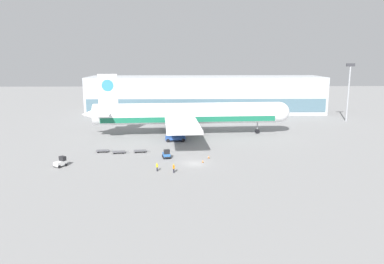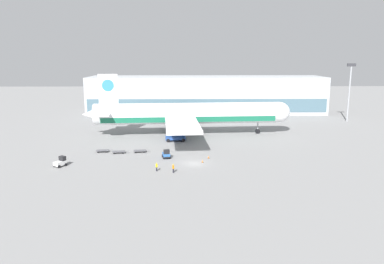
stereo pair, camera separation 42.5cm
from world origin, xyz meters
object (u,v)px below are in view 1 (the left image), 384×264
baggage_dolly_lead (103,151)px  baggage_dolly_third (140,151)px  scissor_lift_loader (175,134)px  traffic_cone_far (203,161)px  baggage_tug_foreground (61,162)px  ground_crew_near (157,166)px  baggage_dolly_second (119,152)px  airplane_main (186,114)px  traffic_cone_near (209,157)px  ground_crew_far (174,168)px  light_mast (349,87)px  baggage_tug_mid (166,154)px

baggage_dolly_lead → baggage_dolly_third: (8.62, -0.30, 0.00)m
scissor_lift_loader → traffic_cone_far: (6.20, -20.45, -1.53)m
baggage_tug_foreground → traffic_cone_far: (28.58, 2.33, -0.57)m
baggage_tug_foreground → baggage_dolly_third: (14.53, 10.91, -0.49)m
baggage_tug_foreground → ground_crew_near: 19.81m
baggage_dolly_second → traffic_cone_far: (18.77, -7.79, -0.08)m
airplane_main → traffic_cone_near: 26.00m
ground_crew_near → ground_crew_far: bearing=39.2°
baggage_dolly_third → light_mast: bearing=24.5°
scissor_lift_loader → baggage_dolly_second: (-12.57, -12.67, -1.45)m
baggage_dolly_lead → traffic_cone_near: bearing=-20.6°
scissor_lift_loader → ground_crew_far: scissor_lift_loader is taller
traffic_cone_near → baggage_dolly_second: bearing=167.2°
baggage_tug_foreground → traffic_cone_far: size_ratio=4.43×
ground_crew_far → traffic_cone_far: ground_crew_far is taller
baggage_tug_mid → traffic_cone_near: size_ratio=4.26×
baggage_dolly_lead → ground_crew_far: size_ratio=2.18×
baggage_dolly_third → ground_crew_far: ground_crew_far is taller
baggage_dolly_third → ground_crew_near: (4.98, -14.41, 0.58)m
light_mast → traffic_cone_near: size_ratio=30.77×
baggage_tug_foreground → traffic_cone_far: baggage_tug_foreground is taller
light_mast → baggage_dolly_third: 77.50m
baggage_dolly_third → baggage_tug_mid: bearing=-46.1°
light_mast → traffic_cone_far: size_ratio=30.46×
ground_crew_near → scissor_lift_loader: bearing=141.3°
scissor_lift_loader → baggage_tug_foreground: bearing=-138.3°
light_mast → ground_crew_near: 82.13m
baggage_dolly_second → baggage_dolly_third: 4.78m
scissor_lift_loader → baggage_dolly_lead: scissor_lift_loader is taller
light_mast → airplane_main: light_mast is taller
scissor_lift_loader → baggage_dolly_second: 17.91m
baggage_dolly_second → traffic_cone_near: size_ratio=5.99×
scissor_lift_loader → traffic_cone_near: scissor_lift_loader is taller
baggage_tug_foreground → baggage_tug_mid: same height
baggage_tug_mid → baggage_dolly_lead: 15.92m
scissor_lift_loader → baggage_dolly_third: scissor_lift_loader is taller
baggage_tug_foreground → baggage_dolly_lead: bearing=5.3°
baggage_tug_mid → baggage_dolly_second: baggage_tug_mid is taller
baggage_dolly_lead → traffic_cone_far: 24.36m
ground_crew_far → scissor_lift_loader: bearing=147.7°
baggage_dolly_lead → ground_crew_near: bearing=-54.6°
light_mast → ground_crew_near: bearing=-137.6°
baggage_dolly_second → baggage_dolly_third: size_ratio=1.00×
ground_crew_near → light_mast: bearing=100.0°
scissor_lift_loader → traffic_cone_far: size_ratio=8.47×
baggage_dolly_lead → traffic_cone_far: (22.68, -8.88, -0.08)m
traffic_cone_near → traffic_cone_far: traffic_cone_far is taller
light_mast → ground_crew_far: (-56.94, -55.97, -10.44)m
baggage_tug_foreground → baggage_dolly_lead: (5.90, 11.20, -0.49)m
baggage_tug_mid → baggage_dolly_lead: bearing=-121.8°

